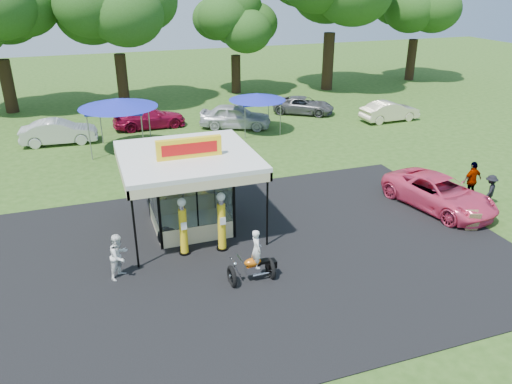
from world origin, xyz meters
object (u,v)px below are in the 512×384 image
at_px(a_frame_sign, 473,221).
at_px(bg_car_c, 235,116).
at_px(gas_pump_right, 222,223).
at_px(spectator_east_a, 490,190).
at_px(bg_car_b, 149,118).
at_px(gas_pump_left, 183,228).
at_px(pink_sedan, 439,193).
at_px(tent_west, 118,103).
at_px(spectator_west, 119,256).
at_px(bg_car_d, 304,105).
at_px(gas_station_kiosk, 189,190).
at_px(kiosk_car, 181,198).
at_px(bg_car_e, 390,111).
at_px(motorcycle, 255,261).
at_px(spectator_east_b, 472,180).
at_px(tent_east, 257,97).
at_px(bg_car_a, 59,132).

xyz_separation_m(a_frame_sign, bg_car_c, (-4.90, 18.23, 0.39)).
relative_size(gas_pump_right, bg_car_c, 0.50).
distance_m(spectator_east_a, bg_car_b, 22.68).
xyz_separation_m(gas_pump_left, pink_sedan, (12.04, 0.28, -0.39)).
bearing_deg(tent_west, spectator_west, -95.72).
bearing_deg(bg_car_d, bg_car_c, 142.30).
bearing_deg(bg_car_b, gas_station_kiosk, 175.46).
height_order(gas_pump_left, kiosk_car, gas_pump_left).
xyz_separation_m(pink_sedan, bg_car_b, (-10.78, 17.89, -0.02)).
distance_m(bg_car_b, bg_car_d, 11.96).
bearing_deg(bg_car_c, tent_west, 131.47).
relative_size(gas_station_kiosk, bg_car_b, 1.07).
bearing_deg(kiosk_car, bg_car_d, -42.13).
distance_m(bg_car_c, bg_car_e, 11.53).
bearing_deg(motorcycle, bg_car_d, 59.99).
distance_m(spectator_east_b, tent_east, 15.34).
xyz_separation_m(a_frame_sign, bg_car_d, (1.30, 20.28, 0.20)).
bearing_deg(bg_car_a, tent_east, -94.42).
xyz_separation_m(a_frame_sign, bg_car_b, (-10.66, 20.30, 0.28)).
xyz_separation_m(gas_pump_left, gas_pump_right, (1.48, -0.16, 0.04)).
distance_m(gas_pump_right, tent_west, 14.12).
bearing_deg(bg_car_e, kiosk_car, 116.33).
bearing_deg(spectator_east_b, gas_pump_right, -1.42).
bearing_deg(bg_car_c, bg_car_a, 113.01).
bearing_deg(a_frame_sign, spectator_east_b, 70.06).
height_order(spectator_east_a, tent_west, tent_west).
relative_size(pink_sedan, bg_car_a, 1.16).
distance_m(gas_station_kiosk, spectator_east_b, 13.61).
bearing_deg(spectator_east_a, bg_car_a, -74.01).
bearing_deg(motorcycle, gas_pump_right, 100.34).
bearing_deg(gas_pump_left, gas_station_kiosk, 71.24).
distance_m(bg_car_c, tent_west, 8.70).
xyz_separation_m(a_frame_sign, spectator_east_b, (2.31, 2.80, 0.49)).
bearing_deg(tent_east, a_frame_sign, -77.40).
distance_m(bg_car_a, tent_east, 13.11).
bearing_deg(bg_car_a, kiosk_car, -152.58).
bearing_deg(bg_car_d, pink_sedan, -149.78).
height_order(spectator_east_a, bg_car_d, spectator_east_a).
bearing_deg(spectator_east_a, gas_pump_left, -34.17).
xyz_separation_m(gas_pump_left, tent_west, (-1.05, 13.62, 1.82)).
relative_size(kiosk_car, pink_sedan, 0.52).
relative_size(bg_car_e, tent_west, 0.94).
distance_m(gas_pump_left, tent_west, 13.78).
xyz_separation_m(spectator_west, bg_car_b, (3.75, 18.98, -0.12)).
bearing_deg(bg_car_d, gas_pump_left, 177.91).
bearing_deg(spectator_east_a, spectator_west, -31.27).
bearing_deg(spectator_east_b, bg_car_e, -112.32).
bearing_deg(spectator_west, motorcycle, -67.48).
relative_size(gas_pump_right, spectator_west, 1.44).
height_order(a_frame_sign, spectator_east_b, spectator_east_b).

